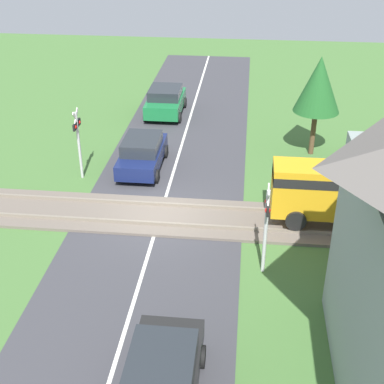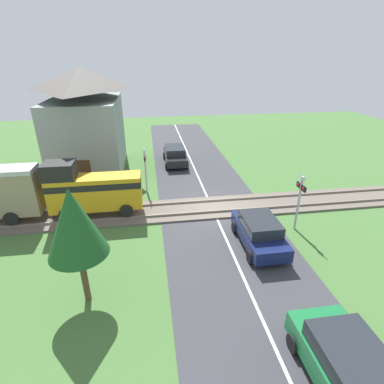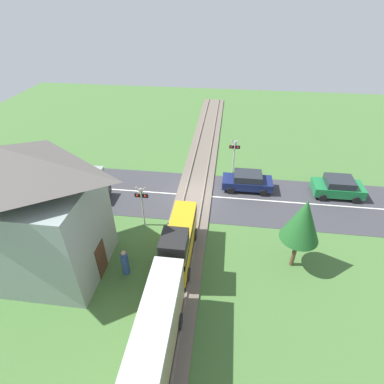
% 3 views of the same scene
% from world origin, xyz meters
% --- Properties ---
extents(ground_plane, '(60.00, 60.00, 0.00)m').
position_xyz_m(ground_plane, '(0.00, 0.00, 0.00)').
color(ground_plane, '#426B33').
extents(road_surface, '(48.00, 6.40, 0.02)m').
position_xyz_m(road_surface, '(0.00, 0.00, 0.01)').
color(road_surface, '#38383D').
rests_on(road_surface, ground_plane).
extents(track_bed, '(2.80, 48.00, 0.24)m').
position_xyz_m(track_bed, '(0.00, 0.00, 0.07)').
color(track_bed, '#665B51').
rests_on(track_bed, ground_plane).
extents(train, '(1.58, 13.87, 3.18)m').
position_xyz_m(train, '(0.00, 11.31, 1.88)').
color(train, gold).
rests_on(train, track_bed).
extents(car_near_crossing, '(3.96, 1.89, 1.50)m').
position_xyz_m(car_near_crossing, '(-4.13, -1.44, 0.79)').
color(car_near_crossing, '#141E4C').
rests_on(car_near_crossing, ground_plane).
extents(car_far_side, '(4.27, 1.90, 1.47)m').
position_xyz_m(car_far_side, '(8.64, 1.44, 0.77)').
color(car_far_side, black).
rests_on(car_far_side, ground_plane).
extents(car_behind_queue, '(3.75, 2.06, 1.55)m').
position_xyz_m(car_behind_queue, '(-11.11, -1.44, 0.81)').
color(car_behind_queue, '#197038').
rests_on(car_behind_queue, ground_plane).
extents(crossing_signal_west_approach, '(0.90, 0.18, 3.16)m').
position_xyz_m(crossing_signal_west_approach, '(-2.97, -3.94, 2.02)').
color(crossing_signal_west_approach, '#B7B7B7').
rests_on(crossing_signal_west_approach, ground_plane).
extents(crossing_signal_east_approach, '(0.90, 0.18, 3.16)m').
position_xyz_m(crossing_signal_east_approach, '(2.97, 3.94, 2.02)').
color(crossing_signal_east_approach, '#B7B7B7').
rests_on(crossing_signal_east_approach, ground_plane).
extents(station_building, '(8.18, 5.39, 7.79)m').
position_xyz_m(station_building, '(8.06, 8.24, 3.79)').
color(station_building, gray).
rests_on(station_building, ground_plane).
extents(pedestrian_by_station, '(0.42, 0.42, 1.71)m').
position_xyz_m(pedestrian_by_station, '(2.94, 8.15, 0.78)').
color(pedestrian_by_station, '#2D4C8E').
rests_on(pedestrian_by_station, ground_plane).
extents(tree_by_station, '(1.95, 1.95, 3.85)m').
position_xyz_m(tree_by_station, '(14.35, 9.36, 2.83)').
color(tree_by_station, brown).
rests_on(tree_by_station, ground_plane).
extents(tree_roadside_hedge, '(2.13, 2.13, 4.72)m').
position_xyz_m(tree_roadside_hedge, '(-6.61, 6.33, 3.42)').
color(tree_roadside_hedge, brown).
rests_on(tree_roadside_hedge, ground_plane).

